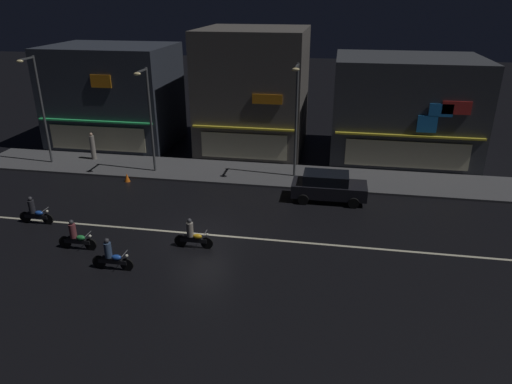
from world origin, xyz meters
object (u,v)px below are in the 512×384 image
(parked_car_near_kerb, at_px, (328,186))
(traffic_cone, at_px, (127,177))
(motorcycle_lead, at_px, (111,257))
(motorcycle_opposite_lane, at_px, (34,212))
(pedestrian_on_sidewalk, at_px, (93,147))
(streetlamp_west, at_px, (39,102))
(streetlamp_east, at_px, (296,113))
(motorcycle_following, at_px, (192,236))
(streetlamp_mid, at_px, (149,112))
(motorcycle_trailing_far, at_px, (76,237))

(parked_car_near_kerb, relative_size, traffic_cone, 7.82)
(motorcycle_lead, relative_size, motorcycle_opposite_lane, 1.00)
(pedestrian_on_sidewalk, distance_m, motorcycle_lead, 15.42)
(streetlamp_west, height_order, streetlamp_east, streetlamp_west)
(pedestrian_on_sidewalk, distance_m, motorcycle_following, 15.26)
(motorcycle_lead, distance_m, traffic_cone, 10.59)
(streetlamp_east, bearing_deg, motorcycle_following, -111.69)
(streetlamp_mid, relative_size, streetlamp_east, 0.94)
(motorcycle_lead, bearing_deg, streetlamp_east, -126.88)
(parked_car_near_kerb, distance_m, motorcycle_lead, 12.91)
(streetlamp_west, xyz_separation_m, streetlamp_east, (17.22, 0.25, -0.05))
(motorcycle_lead, height_order, motorcycle_opposite_lane, same)
(parked_car_near_kerb, xyz_separation_m, motorcycle_trailing_far, (-11.52, -7.79, -0.24))
(motorcycle_following, distance_m, motorcycle_opposite_lane, 8.96)
(motorcycle_lead, bearing_deg, motorcycle_trailing_far, -37.20)
(motorcycle_lead, xyz_separation_m, motorcycle_trailing_far, (-2.44, 1.38, 0.00))
(motorcycle_trailing_far, bearing_deg, traffic_cone, -77.76)
(streetlamp_west, distance_m, motorcycle_opposite_lane, 10.29)
(streetlamp_mid, bearing_deg, motorcycle_opposite_lane, -112.96)
(streetlamp_east, distance_m, pedestrian_on_sidewalk, 15.01)
(pedestrian_on_sidewalk, bearing_deg, parked_car_near_kerb, -112.33)
(streetlamp_mid, xyz_separation_m, motorcycle_opposite_lane, (-3.41, -8.06, -3.55))
(streetlamp_east, relative_size, motorcycle_trailing_far, 3.80)
(streetlamp_east, xyz_separation_m, motorcycle_lead, (-6.81, -12.20, -3.76))
(streetlamp_east, distance_m, motorcycle_lead, 14.47)
(streetlamp_east, xyz_separation_m, motorcycle_opposite_lane, (-12.78, -8.71, -3.76))
(parked_car_near_kerb, height_order, motorcycle_following, parked_car_near_kerb)
(motorcycle_opposite_lane, bearing_deg, motorcycle_lead, 157.28)
(motorcycle_opposite_lane, bearing_deg, motorcycle_following, -179.06)
(streetlamp_mid, height_order, parked_car_near_kerb, streetlamp_mid)
(parked_car_near_kerb, relative_size, motorcycle_following, 2.26)
(parked_car_near_kerb, height_order, motorcycle_opposite_lane, parked_car_near_kerb)
(streetlamp_west, relative_size, streetlamp_east, 1.01)
(streetlamp_east, bearing_deg, pedestrian_on_sidewalk, 175.65)
(streetlamp_east, xyz_separation_m, traffic_cone, (-10.54, -2.30, -4.12))
(parked_car_near_kerb, relative_size, motorcycle_trailing_far, 2.26)
(parked_car_near_kerb, bearing_deg, streetlamp_west, 171.85)
(streetlamp_mid, relative_size, traffic_cone, 12.39)
(streetlamp_mid, height_order, motorcycle_following, streetlamp_mid)
(parked_car_near_kerb, bearing_deg, streetlamp_east, 126.82)
(streetlamp_west, distance_m, pedestrian_on_sidewalk, 4.51)
(streetlamp_west, xyz_separation_m, motorcycle_following, (13.34, -9.51, -3.81))
(streetlamp_west, height_order, streetlamp_mid, streetlamp_west)
(streetlamp_west, bearing_deg, traffic_cone, -17.07)
(motorcycle_trailing_far, distance_m, traffic_cone, 8.63)
(parked_car_near_kerb, xyz_separation_m, motorcycle_opposite_lane, (-15.05, -5.67, -0.24))
(streetlamp_west, height_order, motorcycle_lead, streetlamp_west)
(pedestrian_on_sidewalk, distance_m, traffic_cone, 5.35)
(motorcycle_following, bearing_deg, streetlamp_east, -104.69)
(streetlamp_east, relative_size, motorcycle_following, 3.80)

